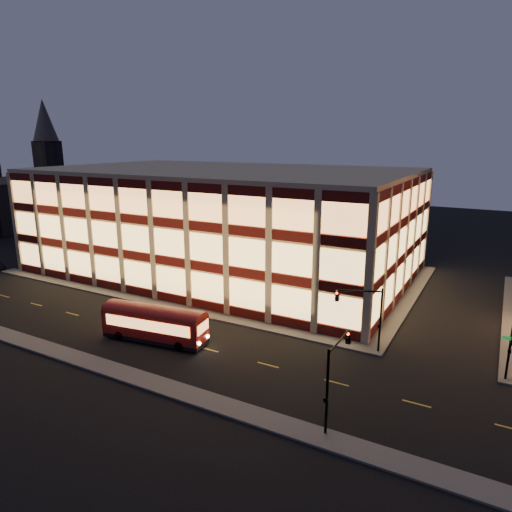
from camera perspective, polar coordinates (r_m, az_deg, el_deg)
The scene contains 11 objects.
ground at distance 52.20m, azimuth -11.23°, elevation -6.54°, with size 200.00×200.00×0.00m, color black.
sidewalk_office_south at distance 54.75m, azimuth -12.98°, elevation -5.56°, with size 54.00×2.00×0.15m, color #514F4C.
sidewalk_office_east at distance 57.70m, azimuth 18.51°, elevation -4.91°, with size 2.00×30.00×0.15m, color #514F4C.
sidewalk_near at distance 43.93m, azimuth -22.35°, elevation -11.43°, with size 100.00×2.00×0.15m, color #514F4C.
office_building at distance 65.13m, azimuth -3.96°, elevation 4.49°, with size 50.45×30.45×14.50m.
church_tower at distance 128.07m, azimuth -24.31°, elevation 8.92°, with size 5.00×5.00×18.00m, color #2D2621.
church_spire at distance 127.81m, azimuth -24.98°, elevation 15.16°, with size 6.00×6.00×10.00m, color #4C473F.
traffic_signal_far at distance 41.03m, azimuth 13.43°, elevation -6.41°, with size 3.79×1.87×6.00m.
traffic_signal_right at distance 39.10m, azimuth 29.37°, elevation -9.02°, with size 1.20×4.37×6.00m.
traffic_signal_near at distance 30.79m, azimuth 9.92°, elevation -13.46°, with size 0.32×4.45×6.00m.
trolley_bus at distance 43.98m, azimuth -12.56°, elevation -8.02°, with size 10.35×3.87×3.42m.
Camera 1 is at (31.92, -36.98, 18.40)m, focal length 32.00 mm.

